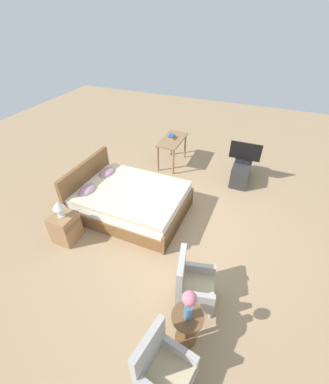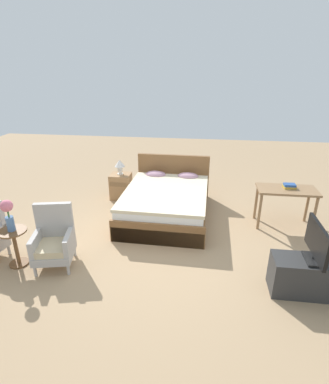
% 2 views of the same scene
% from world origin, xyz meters
% --- Properties ---
extents(ground_plane, '(16.00, 16.00, 0.00)m').
position_xyz_m(ground_plane, '(0.00, 0.00, 0.00)').
color(ground_plane, '#A38460').
extents(bed, '(1.64, 2.23, 0.96)m').
position_xyz_m(bed, '(-0.03, 1.05, 0.30)').
color(bed, brown).
rests_on(bed, ground_plane).
extents(armchair_by_window_right, '(0.64, 0.64, 0.92)m').
position_xyz_m(armchair_by_window_right, '(-1.47, -0.76, 0.37)').
color(armchair_by_window_right, '#ADA8A3').
rests_on(armchair_by_window_right, ground_plane).
extents(side_table, '(0.40, 0.40, 0.58)m').
position_xyz_m(side_table, '(-2.03, -0.86, 0.36)').
color(side_table, brown).
rests_on(side_table, ground_plane).
extents(flower_vase, '(0.17, 0.17, 0.48)m').
position_xyz_m(flower_vase, '(-2.03, -0.86, 0.87)').
color(flower_vase, '#4C709E').
rests_on(flower_vase, side_table).
extents(nightstand, '(0.44, 0.41, 0.56)m').
position_xyz_m(nightstand, '(-1.15, 1.76, 0.28)').
color(nightstand, '#997047').
rests_on(nightstand, ground_plane).
extents(table_lamp, '(0.22, 0.22, 0.33)m').
position_xyz_m(table_lamp, '(-1.15, 1.76, 0.78)').
color(table_lamp, silver).
rests_on(table_lamp, nightstand).
extents(tv_stand, '(0.96, 0.40, 0.50)m').
position_xyz_m(tv_stand, '(2.07, -0.93, 0.25)').
color(tv_stand, '#2D2D2D').
rests_on(tv_stand, ground_plane).
extents(tv_flatscreen, '(0.20, 0.72, 0.50)m').
position_xyz_m(tv_flatscreen, '(2.08, -0.93, 0.76)').
color(tv_flatscreen, black).
rests_on(tv_flatscreen, tv_stand).
extents(vanity_desk, '(1.04, 0.52, 0.73)m').
position_xyz_m(vanity_desk, '(2.17, 0.92, 0.62)').
color(vanity_desk, '#8E6B47').
rests_on(vanity_desk, ground_plane).
extents(book_stack, '(0.23, 0.18, 0.08)m').
position_xyz_m(book_stack, '(2.21, 0.97, 0.77)').
color(book_stack, '#B79333').
rests_on(book_stack, vanity_desk).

